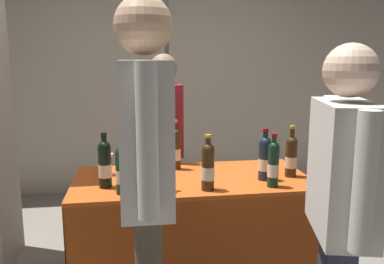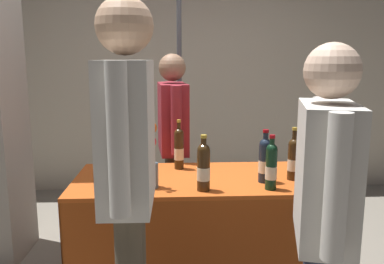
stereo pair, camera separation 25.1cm
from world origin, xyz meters
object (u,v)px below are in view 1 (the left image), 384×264
at_px(display_bottle_0, 122,169).
at_px(wine_glass_near_vendor, 108,160).
at_px(vendor_presenter, 165,133).
at_px(tasting_table, 192,212).
at_px(featured_wine_bottle, 176,149).
at_px(flower_vase, 155,166).
at_px(booth_signpost, 167,63).
at_px(taster_foreground_right, 146,161).

distance_m(display_bottle_0, wine_glass_near_vendor, 0.41).
bearing_deg(vendor_presenter, tasting_table, 4.98).
relative_size(featured_wine_bottle, flower_vase, 0.89).
distance_m(featured_wine_bottle, booth_signpost, 1.06).
height_order(flower_vase, booth_signpost, booth_signpost).
relative_size(vendor_presenter, taster_foreground_right, 0.88).
bearing_deg(tasting_table, taster_foreground_right, -112.41).
xyz_separation_m(vendor_presenter, taster_foreground_right, (-0.20, -1.43, 0.15)).
distance_m(featured_wine_bottle, taster_foreground_right, 1.03).
relative_size(featured_wine_bottle, display_bottle_0, 1.01).
distance_m(wine_glass_near_vendor, taster_foreground_right, 0.97).
relative_size(display_bottle_0, booth_signpost, 0.14).
distance_m(wine_glass_near_vendor, vendor_presenter, 0.67).
bearing_deg(wine_glass_near_vendor, vendor_presenter, 50.69).
distance_m(display_bottle_0, flower_vase, 0.20).
bearing_deg(booth_signpost, taster_foreground_right, -97.86).
bearing_deg(featured_wine_bottle, tasting_table, -69.18).
xyz_separation_m(flower_vase, taster_foreground_right, (-0.07, -0.58, 0.18)).
xyz_separation_m(featured_wine_bottle, display_bottle_0, (-0.36, -0.46, -0.00)).
bearing_deg(wine_glass_near_vendor, display_bottle_0, -75.47).
height_order(wine_glass_near_vendor, flower_vase, flower_vase).
height_order(featured_wine_bottle, wine_glass_near_vendor, featured_wine_bottle).
distance_m(tasting_table, featured_wine_bottle, 0.44).
height_order(featured_wine_bottle, flower_vase, flower_vase).
bearing_deg(taster_foreground_right, featured_wine_bottle, -12.93).
relative_size(vendor_presenter, booth_signpost, 0.66).
bearing_deg(flower_vase, booth_signpost, 81.59).
distance_m(tasting_table, flower_vase, 0.49).
xyz_separation_m(tasting_table, vendor_presenter, (-0.12, 0.66, 0.41)).
height_order(wine_glass_near_vendor, booth_signpost, booth_signpost).
relative_size(wine_glass_near_vendor, flower_vase, 0.36).
relative_size(featured_wine_bottle, booth_signpost, 0.15).
relative_size(tasting_table, vendor_presenter, 0.97).
bearing_deg(tasting_table, flower_vase, -142.47).
bearing_deg(taster_foreground_right, vendor_presenter, -7.13).
height_order(tasting_table, flower_vase, flower_vase).
relative_size(tasting_table, featured_wine_bottle, 4.37).
xyz_separation_m(display_bottle_0, flower_vase, (0.19, 0.05, -0.00)).
bearing_deg(booth_signpost, vendor_presenter, -98.03).
xyz_separation_m(tasting_table, display_bottle_0, (-0.44, -0.25, 0.38)).
bearing_deg(booth_signpost, display_bottle_0, -105.67).
bearing_deg(wine_glass_near_vendor, taster_foreground_right, -76.37).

